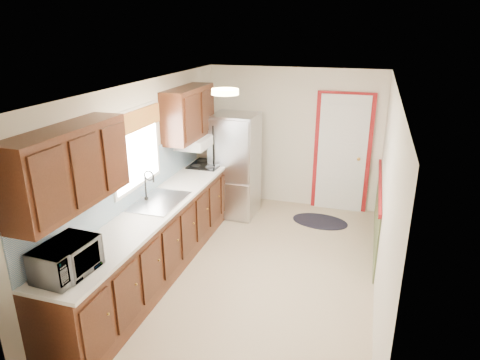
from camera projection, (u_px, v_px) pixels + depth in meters
The scene contains 8 objects.
room_shell at pixel (255, 187), 5.16m from camera, with size 3.20×5.20×2.52m.
kitchen_run at pixel (154, 214), 5.38m from camera, with size 0.63×4.00×2.20m.
back_wall_trim at pixel (349, 165), 6.98m from camera, with size 1.12×2.30×2.08m.
ceiling_fixture at pixel (225, 92), 4.67m from camera, with size 0.30×0.30×0.06m, color #FFD88C.
microwave at pixel (66, 256), 3.77m from camera, with size 0.56×0.31×0.38m, color white.
refrigerator at pixel (235, 165), 7.08m from camera, with size 0.73×0.73×1.72m.
rug at pixel (320, 221), 7.03m from camera, with size 0.91×0.58×0.01m, color black.
cooktop at pixel (206, 164), 6.84m from camera, with size 0.48×0.57×0.02m, color black.
Camera 1 is at (1.25, -4.66, 3.04)m, focal length 32.00 mm.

